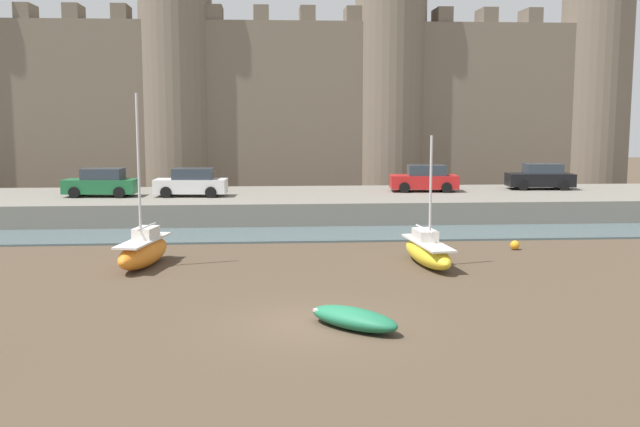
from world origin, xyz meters
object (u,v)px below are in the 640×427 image
object	(u,v)px
car_quay_east	(424,179)
car_quay_centre_east	(191,183)
rowboat_foreground_left	(354,318)
car_quay_west	(101,183)
mooring_buoy_near_shore	(515,245)
sailboat_near_channel_right	(427,251)
car_quay_centre_west	(541,177)
sailboat_midflat_centre	(144,250)

from	to	relation	value
car_quay_east	car_quay_centre_east	world-z (taller)	same
rowboat_foreground_left	car_quay_west	xyz separation A→B (m)	(-11.91, 23.21, 1.77)
mooring_buoy_near_shore	rowboat_foreground_left	bearing A→B (deg)	-126.19
sailboat_near_channel_right	car_quay_centre_west	bearing A→B (deg)	57.05
sailboat_midflat_centre	sailboat_near_channel_right	distance (m)	11.35
mooring_buoy_near_shore	car_quay_east	world-z (taller)	car_quay_east
rowboat_foreground_left	car_quay_centre_east	world-z (taller)	car_quay_centre_east
sailboat_midflat_centre	rowboat_foreground_left	bearing A→B (deg)	-51.63
rowboat_foreground_left	sailboat_near_channel_right	xyz separation A→B (m)	(4.00, 8.73, 0.26)
sailboat_midflat_centre	mooring_buoy_near_shore	size ratio (longest dim) A/B	16.34
sailboat_midflat_centre	car_quay_east	world-z (taller)	sailboat_midflat_centre
car_quay_centre_west	car_quay_centre_east	xyz separation A→B (m)	(-21.59, -2.53, 0.00)
car_quay_centre_west	car_quay_centre_east	distance (m)	21.74
rowboat_foreground_left	car_quay_centre_west	bearing A→B (deg)	59.76
car_quay_centre_west	rowboat_foreground_left	bearing A→B (deg)	-120.24
rowboat_foreground_left	car_quay_east	bearing A→B (deg)	73.63
sailboat_near_channel_right	mooring_buoy_near_shore	distance (m)	5.60
mooring_buoy_near_shore	car_quay_centre_west	xyz separation A→B (m)	(6.19, 13.64, 1.88)
rowboat_foreground_left	mooring_buoy_near_shore	world-z (taller)	rowboat_foreground_left
car_quay_centre_west	car_quay_west	size ratio (longest dim) A/B	1.00
mooring_buoy_near_shore	car_quay_west	world-z (taller)	car_quay_west
sailboat_midflat_centre	car_quay_west	world-z (taller)	sailboat_midflat_centre
car_quay_centre_west	car_quay_west	world-z (taller)	same
car_quay_centre_west	sailboat_midflat_centre	bearing A→B (deg)	-143.87
sailboat_midflat_centre	car_quay_west	bearing A→B (deg)	108.16
rowboat_foreground_left	sailboat_near_channel_right	world-z (taller)	sailboat_near_channel_right
car_quay_centre_west	sailboat_near_channel_right	bearing A→B (deg)	-122.95
rowboat_foreground_left	mooring_buoy_near_shore	bearing A→B (deg)	53.81
car_quay_east	car_quay_west	xyz separation A→B (m)	(-19.15, -1.44, 0.00)
sailboat_near_channel_right	car_quay_centre_east	world-z (taller)	sailboat_near_channel_right
car_quay_east	car_quay_west	bearing A→B (deg)	-175.70
car_quay_centre_west	car_quay_west	bearing A→B (deg)	-175.17
car_quay_west	car_quay_centre_east	distance (m)	5.17
rowboat_foreground_left	sailboat_midflat_centre	size ratio (longest dim) A/B	0.42
mooring_buoy_near_shore	sailboat_near_channel_right	bearing A→B (deg)	-146.39
car_quay_centre_west	car_quay_centre_east	world-z (taller)	same
sailboat_midflat_centre	mooring_buoy_near_shore	world-z (taller)	sailboat_midflat_centre
rowboat_foreground_left	car_quay_centre_west	xyz separation A→B (m)	(14.84, 25.47, 1.77)
car_quay_west	car_quay_centre_east	bearing A→B (deg)	-3.02
rowboat_foreground_left	car_quay_centre_west	size ratio (longest dim) A/B	0.68
rowboat_foreground_left	car_quay_centre_west	distance (m)	29.53
sailboat_near_channel_right	sailboat_midflat_centre	bearing A→B (deg)	177.28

